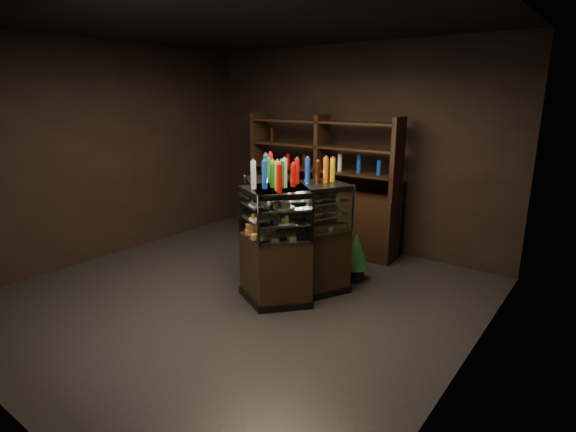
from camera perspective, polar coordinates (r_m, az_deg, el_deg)
The scene contains 7 objects.
ground at distance 5.37m, azimuth -6.15°, elevation -10.06°, with size 5.00×5.00×0.00m, color black.
room_shell at distance 4.87m, azimuth -6.81°, elevation 11.08°, with size 5.02×5.02×3.01m.
display_case at distance 5.29m, azimuth -0.26°, elevation -5.13°, with size 1.43×1.34×1.31m.
food_display at distance 5.13m, azimuth -0.29°, elevation 0.57°, with size 1.05×1.08×0.41m.
bottles_top at distance 5.03m, azimuth -0.27°, elevation 5.61°, with size 0.89×0.94×0.30m.
potted_conifer at distance 5.70m, azimuth 8.67°, elevation -4.28°, with size 0.33×0.33×0.70m.
back_shelving at distance 6.82m, azimuth 4.17°, elevation 0.96°, with size 2.40×0.54×2.00m.
Camera 1 is at (3.36, -3.50, 2.29)m, focal length 28.00 mm.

